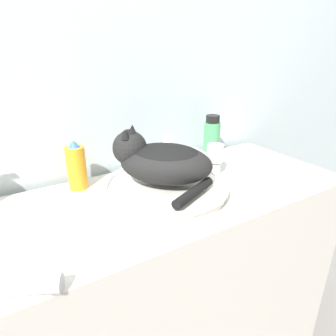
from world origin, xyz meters
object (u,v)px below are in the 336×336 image
(mouthwash_bottle, at_px, (212,138))
(spray_bottle_trigger, at_px, (77,167))
(cat, at_px, (161,160))
(faucet, at_px, (213,157))
(deodorant_stick, at_px, (168,152))
(cream_tube, at_px, (20,286))

(mouthwash_bottle, relative_size, spray_bottle_trigger, 1.09)
(cat, relative_size, spray_bottle_trigger, 2.12)
(faucet, xyz_separation_m, deodorant_stick, (-0.10, 0.15, -0.01))
(cream_tube, bearing_deg, faucet, 20.33)
(cat, bearing_deg, spray_bottle_trigger, 5.98)
(cat, relative_size, deodorant_stick, 2.72)
(mouthwash_bottle, xyz_separation_m, spray_bottle_trigger, (-0.56, -0.00, -0.01))
(mouthwash_bottle, distance_m, deodorant_stick, 0.22)
(cat, height_order, spray_bottle_trigger, cat)
(cat, distance_m, spray_bottle_trigger, 0.28)
(mouthwash_bottle, xyz_separation_m, deodorant_stick, (-0.21, -0.00, -0.02))
(cat, height_order, cream_tube, cat)
(cat, relative_size, mouthwash_bottle, 1.94)
(mouthwash_bottle, height_order, cream_tube, mouthwash_bottle)
(faucet, height_order, cream_tube, faucet)
(deodorant_stick, bearing_deg, cat, -127.51)
(spray_bottle_trigger, distance_m, deodorant_stick, 0.35)
(spray_bottle_trigger, xyz_separation_m, cream_tube, (-0.23, -0.40, -0.06))
(deodorant_stick, relative_size, cream_tube, 0.79)
(mouthwash_bottle, height_order, spray_bottle_trigger, mouthwash_bottle)
(faucet, xyz_separation_m, mouthwash_bottle, (0.12, 0.15, 0.02))
(cat, height_order, faucet, cat)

